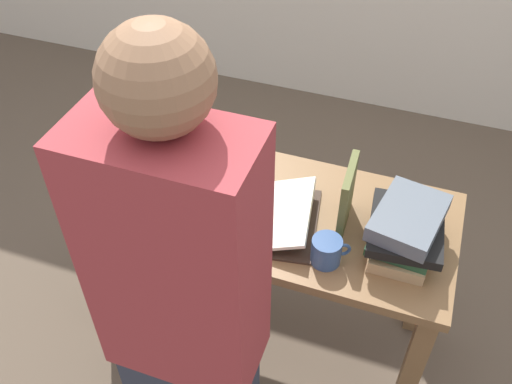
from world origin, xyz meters
TOP-DOWN VIEW (x-y plane):
  - ground_plane at (0.00, 0.00)m, footprint 12.00×12.00m
  - reading_desk at (0.00, 0.00)m, footprint 1.23×0.56m
  - open_book at (-0.06, -0.08)m, footprint 0.52×0.40m
  - book_stack_tall at (0.44, -0.03)m, footprint 0.24×0.29m
  - book_standing_upright at (0.25, 0.01)m, footprint 0.03×0.19m
  - reading_lamp at (-0.34, 0.12)m, footprint 0.15×0.15m
  - coffee_mug at (0.23, -0.17)m, footprint 0.12×0.09m
  - person_reader at (-0.01, -0.61)m, footprint 0.36×0.22m

SIDE VIEW (x-z plane):
  - ground_plane at x=0.00m, z-range 0.00..0.00m
  - reading_desk at x=0.00m, z-range 0.24..0.98m
  - open_book at x=-0.06m, z-range 0.72..0.80m
  - coffee_mug at x=0.23m, z-range 0.73..0.82m
  - book_stack_tall at x=0.44m, z-range 0.74..0.89m
  - person_reader at x=-0.01m, z-range -0.01..1.67m
  - book_standing_upright at x=0.25m, z-range 0.73..0.97m
  - reading_lamp at x=-0.34m, z-range 0.83..1.28m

